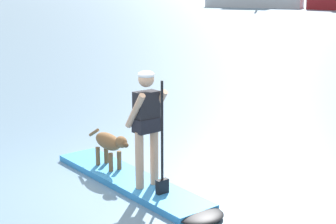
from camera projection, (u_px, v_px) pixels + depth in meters
name	position (u px, v px, depth m)	size (l,w,h in m)	color
ground_plane	(130.00, 183.00, 8.11)	(400.00, 400.00, 0.00)	slate
paddleboard	(139.00, 185.00, 7.93)	(3.48, 1.60, 0.10)	#338CD8
person_paddler	(147.00, 121.00, 7.51)	(0.67, 0.57, 1.66)	tan
dog	(110.00, 143.00, 8.40)	(1.07, 0.41, 0.59)	brown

